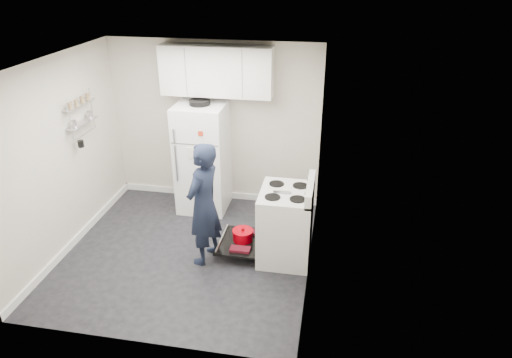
% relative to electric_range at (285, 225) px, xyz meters
% --- Properties ---
extents(room, '(3.21, 3.21, 2.51)m').
position_rel_electric_range_xyz_m(room, '(-1.29, -0.12, 0.74)').
color(room, black).
rests_on(room, ground).
extents(electric_range, '(0.66, 0.76, 1.10)m').
position_rel_electric_range_xyz_m(electric_range, '(0.00, 0.00, 0.00)').
color(electric_range, silver).
rests_on(electric_range, ground).
extents(open_oven_door, '(0.55, 0.70, 0.22)m').
position_rel_electric_range_xyz_m(open_oven_door, '(-0.57, 0.01, -0.28)').
color(open_oven_door, black).
rests_on(open_oven_door, ground).
extents(refrigerator, '(0.72, 0.74, 1.72)m').
position_rel_electric_range_xyz_m(refrigerator, '(-1.38, 1.10, 0.36)').
color(refrigerator, white).
rests_on(refrigerator, ground).
extents(upper_cabinets, '(1.60, 0.33, 0.70)m').
position_rel_electric_range_xyz_m(upper_cabinets, '(-1.16, 1.28, 1.63)').
color(upper_cabinets, silver).
rests_on(upper_cabinets, room).
extents(wall_shelf_rack, '(0.14, 0.60, 0.61)m').
position_rel_electric_range_xyz_m(wall_shelf_rack, '(-2.78, 0.34, 1.21)').
color(wall_shelf_rack, '#B2B2B7').
rests_on(wall_shelf_rack, room).
extents(person, '(0.54, 0.67, 1.60)m').
position_rel_electric_range_xyz_m(person, '(-0.98, -0.24, 0.33)').
color(person, black).
rests_on(person, ground).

